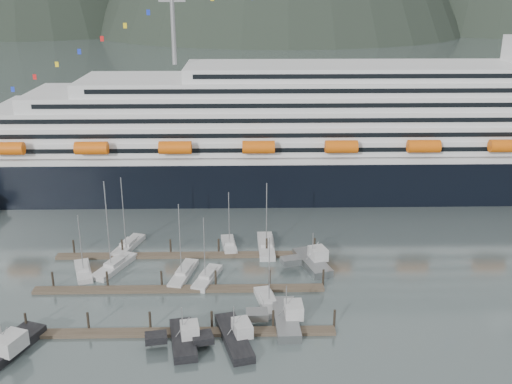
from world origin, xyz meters
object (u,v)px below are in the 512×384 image
sailboat_e (128,246)px  trawler_a (3,350)px  sailboat_d (183,274)px  trawler_c (233,336)px  sailboat_a (83,272)px  sailboat_b (115,266)px  sailboat_c (207,278)px  sailboat_g (266,246)px  trawler_b (182,339)px  trawler_d (285,318)px  trawler_e (312,261)px  sailboat_h (268,302)px  sailboat_f (229,245)px  cruise_ship (344,141)px

sailboat_e → trawler_a: size_ratio=1.09×
trawler_a → sailboat_d: bearing=-23.4°
trawler_a → trawler_c: (31.31, 2.83, -0.11)m
sailboat_a → sailboat_d: size_ratio=0.83×
sailboat_b → sailboat_c: bearing=-83.0°
sailboat_g → trawler_b: size_ratio=1.38×
sailboat_b → sailboat_d: sailboat_b is taller
sailboat_b → trawler_d: size_ratio=1.50×
sailboat_d → trawler_e: sailboat_d is taller
sailboat_e → trawler_e: (34.33, -8.36, 0.47)m
sailboat_a → trawler_b: (19.41, -21.95, 0.43)m
sailboat_g → sailboat_h: size_ratio=1.14×
sailboat_c → trawler_a: size_ratio=0.89×
sailboat_e → trawler_b: size_ratio=1.46×
trawler_a → sailboat_h: bearing=-49.6°
trawler_a → sailboat_c: bearing=-30.3°
trawler_a → trawler_b: (24.15, 2.38, -0.09)m
sailboat_a → sailboat_c: size_ratio=0.95×
sailboat_d → sailboat_e: 16.70m
sailboat_a → trawler_e: bearing=-105.8°
sailboat_f → sailboat_g: (7.11, -0.79, 0.03)m
sailboat_d → sailboat_g: (14.74, 11.16, 0.02)m
sailboat_e → sailboat_g: (26.41, -0.79, 0.00)m
sailboat_g → trawler_d: size_ratio=1.23×
trawler_e → trawler_a: bearing=104.2°
trawler_c → trawler_e: (13.72, 23.75, 0.09)m
sailboat_a → sailboat_b: size_ratio=0.68×
sailboat_a → sailboat_g: 33.82m
sailboat_e → sailboat_f: 19.30m
sailboat_c → trawler_e: (18.46, 5.13, 0.49)m
sailboat_h → sailboat_d: bearing=43.1°
sailboat_b → trawler_a: size_ratio=1.25×
cruise_ship → trawler_b: bearing=-116.1°
trawler_a → trawler_d: 39.73m
sailboat_b → trawler_a: sailboat_b is taller
sailboat_b → sailboat_h: (26.73, -13.09, -0.04)m
sailboat_g → sailboat_f: bearing=82.6°
sailboat_h → trawler_d: size_ratio=1.07×
trawler_c → trawler_e: trawler_e is taller
sailboat_c → trawler_e: size_ratio=1.08×
sailboat_c → sailboat_g: size_ratio=0.87×
sailboat_f → sailboat_h: size_ratio=0.96×
sailboat_e → trawler_b: sailboat_e is taller
sailboat_g → trawler_b: bearing=156.8°
sailboat_b → trawler_c: (21.44, -23.27, 0.36)m
sailboat_b → sailboat_f: size_ratio=1.45×
sailboat_c → trawler_d: size_ratio=1.07×
sailboat_a → trawler_d: (34.25, -16.71, 0.47)m
sailboat_b → trawler_b: bearing=-126.4°
sailboat_c → trawler_c: (4.75, -18.62, 0.40)m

